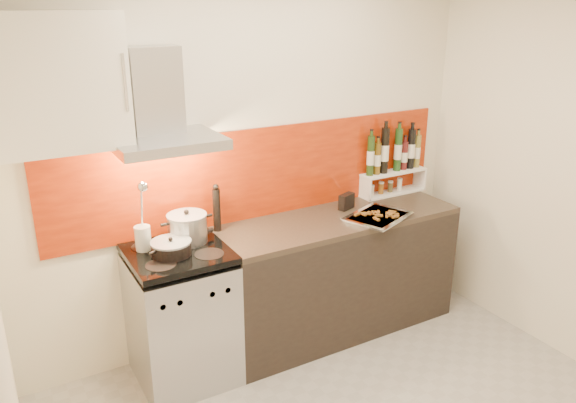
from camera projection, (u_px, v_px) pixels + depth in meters
back_wall at (256, 162)px, 3.88m from camera, size 3.40×0.02×2.60m
backsplash at (263, 173)px, 3.93m from camera, size 3.00×0.02×0.64m
range_stove at (182, 317)px, 3.60m from camera, size 0.60×0.60×0.91m
counter at (336, 273)px, 4.16m from camera, size 1.80×0.60×0.90m
range_hood at (160, 112)px, 3.28m from camera, size 0.62×0.50×0.61m
upper_cabinet at (55, 82)px, 2.94m from camera, size 0.70×0.35×0.72m
stock_pot at (187, 228)px, 3.54m from camera, size 0.25×0.25×0.22m
saute_pan at (172, 247)px, 3.38m from camera, size 0.45×0.28×0.11m
utensil_jar at (143, 231)px, 3.40m from camera, size 0.10×0.15×0.47m
pepper_mill at (217, 208)px, 3.71m from camera, size 0.05×0.05×0.33m
step_shelf at (393, 163)px, 4.41m from camera, size 0.57×0.16×0.54m
caddy_box at (346, 201)px, 4.14m from camera, size 0.14×0.10×0.11m
baking_tray at (378, 216)px, 3.97m from camera, size 0.54×0.48×0.03m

